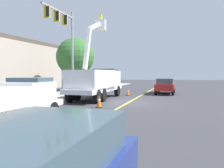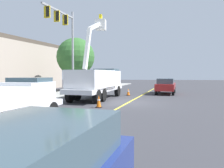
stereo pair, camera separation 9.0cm
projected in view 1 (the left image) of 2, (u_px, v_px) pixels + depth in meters
name	position (u px, v px, depth m)	size (l,w,h in m)	color
ground	(128.00, 103.00, 17.81)	(120.00, 120.00, 0.00)	#38383D
sidewalk_far_side	(37.00, 99.00, 20.13)	(60.00, 3.60, 0.12)	#9E9E99
lane_centre_stripe	(128.00, 103.00, 17.81)	(50.00, 0.16, 0.01)	yellow
utility_bucket_truck	(97.00, 80.00, 20.44)	(8.51, 3.85, 7.48)	white
service_pickup_truck	(10.00, 100.00, 10.10)	(5.88, 3.02, 2.06)	white
passing_minivan	(165.00, 85.00, 25.40)	(5.05, 2.69, 1.69)	maroon
traffic_cone_mid_front	(99.00, 101.00, 15.35)	(0.40, 0.40, 0.82)	black
traffic_cone_mid_rear	(128.00, 92.00, 23.59)	(0.40, 0.40, 0.69)	black
traffic_signal_mast	(65.00, 34.00, 22.67)	(5.60, 1.20, 8.63)	gray
street_tree_right	(75.00, 57.00, 29.45)	(4.80, 4.80, 6.72)	brown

